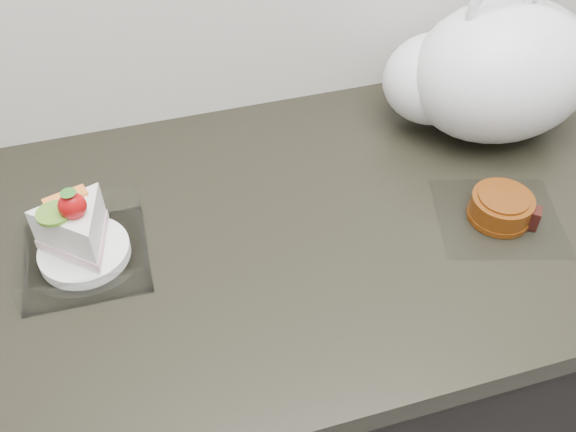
{
  "coord_description": "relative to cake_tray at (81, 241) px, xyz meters",
  "views": [
    {
      "loc": [
        -0.31,
        1.05,
        1.58
      ],
      "look_at": [
        -0.13,
        1.67,
        0.94
      ],
      "focal_mm": 40.0,
      "sensor_mm": 36.0,
      "label": 1
    }
  ],
  "objects": [
    {
      "name": "counter",
      "position": [
        0.41,
        -0.02,
        -0.48
      ],
      "size": [
        2.04,
        0.64,
        0.9
      ],
      "color": "black",
      "rests_on": "ground"
    },
    {
      "name": "cake_tray",
      "position": [
        0.0,
        0.0,
        0.0
      ],
      "size": [
        0.18,
        0.18,
        0.13
      ],
      "rotation": [
        0.0,
        0.0,
        -0.03
      ],
      "color": "white",
      "rests_on": "counter"
    },
    {
      "name": "mooncake_wrap",
      "position": [
        0.6,
        -0.09,
        -0.02
      ],
      "size": [
        0.22,
        0.21,
        0.04
      ],
      "rotation": [
        0.0,
        0.0,
        -0.11
      ],
      "color": "white",
      "rests_on": "counter"
    },
    {
      "name": "plastic_bag",
      "position": [
        0.67,
        0.12,
        0.08
      ],
      "size": [
        0.38,
        0.31,
        0.28
      ],
      "rotation": [
        0.0,
        0.0,
        -0.25
      ],
      "color": "white",
      "rests_on": "counter"
    }
  ]
}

